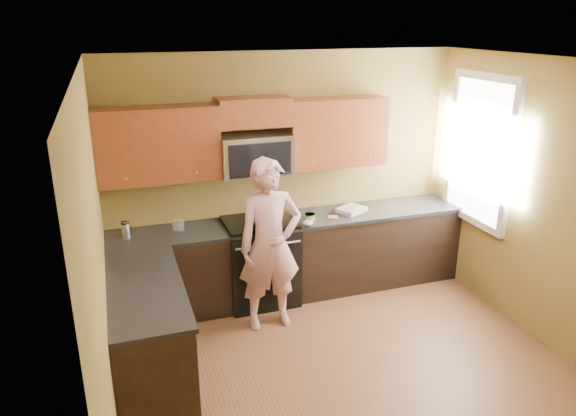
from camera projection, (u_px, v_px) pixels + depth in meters
name	position (u px, v px, depth m)	size (l,w,h in m)	color
floor	(357.00, 380.00, 4.73)	(4.00, 4.00, 0.00)	brown
ceiling	(373.00, 65.00, 3.83)	(4.00, 4.00, 0.00)	white
wall_back	(285.00, 174.00, 6.07)	(4.00, 4.00, 0.00)	brown
wall_front	(555.00, 397.00, 2.50)	(4.00, 4.00, 0.00)	brown
wall_left	(100.00, 275.00, 3.68)	(4.00, 4.00, 0.00)	brown
wall_right	(562.00, 212.00, 4.89)	(4.00, 4.00, 0.00)	brown
cabinet_back_run	(293.00, 258.00, 6.11)	(4.00, 0.60, 0.88)	black
cabinet_left_run	(149.00, 336.00, 4.61)	(0.60, 1.60, 0.88)	black
countertop_back	(294.00, 220.00, 5.94)	(4.00, 0.62, 0.04)	black
countertop_left	(145.00, 288.00, 4.46)	(0.62, 1.60, 0.04)	black
stove	(260.00, 261.00, 5.95)	(0.76, 0.65, 0.95)	black
microwave	(255.00, 173.00, 5.74)	(0.76, 0.40, 0.42)	silver
upper_cab_left	(161.00, 181.00, 5.47)	(1.22, 0.33, 0.75)	brown
upper_cab_right	(335.00, 165.00, 6.05)	(1.12, 0.33, 0.75)	brown
upper_cab_over_mw	(253.00, 112.00, 5.55)	(0.76, 0.33, 0.30)	brown
window	(480.00, 151.00, 5.85)	(0.06, 1.06, 1.66)	white
woman	(270.00, 245.00, 5.33)	(0.65, 0.42, 1.77)	#DA6D82
frying_pan	(263.00, 226.00, 5.65)	(0.26, 0.46, 0.06)	black
butter_tub	(310.00, 220.00, 5.91)	(0.12, 0.12, 0.09)	yellow
toast_slice	(333.00, 217.00, 5.96)	(0.11, 0.11, 0.01)	#B27F47
napkin_a	(308.00, 223.00, 5.74)	(0.11, 0.12, 0.06)	silver
napkin_b	(354.00, 209.00, 6.14)	(0.12, 0.13, 0.07)	silver
dish_towel	(351.00, 210.00, 6.14)	(0.30, 0.24, 0.05)	silver
travel_mug	(127.00, 238.00, 5.41)	(0.08, 0.08, 0.18)	silver
glass_a	(176.00, 225.00, 5.61)	(0.07, 0.07, 0.12)	silver
glass_b	(180.00, 225.00, 5.59)	(0.07, 0.07, 0.12)	silver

